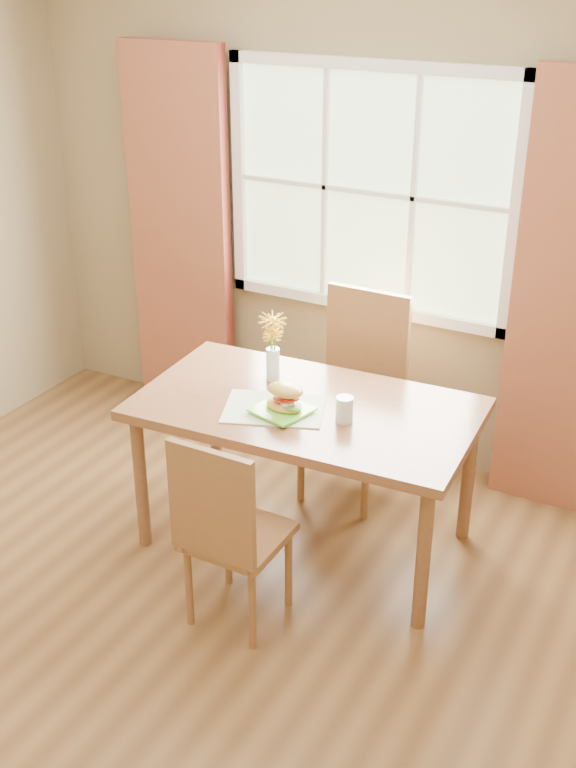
% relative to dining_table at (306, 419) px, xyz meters
% --- Properties ---
extents(room, '(4.24, 3.84, 2.74)m').
position_rel_dining_table_xyz_m(room, '(-0.16, -0.86, 0.67)').
color(room, brown).
rests_on(room, ground).
extents(window, '(1.62, 0.06, 1.32)m').
position_rel_dining_table_xyz_m(window, '(-0.16, 1.02, 0.82)').
color(window, '#B2CE9C').
rests_on(window, room).
extents(curtain_left, '(0.65, 0.08, 2.20)m').
position_rel_dining_table_xyz_m(curtain_left, '(-1.31, 0.92, 0.42)').
color(curtain_left, maroon).
rests_on(curtain_left, room).
extents(dining_table, '(1.60, 0.96, 0.76)m').
position_rel_dining_table_xyz_m(dining_table, '(0.00, 0.00, 0.00)').
color(dining_table, brown).
rests_on(dining_table, room).
extents(chair_near, '(0.39, 0.39, 0.93)m').
position_rel_dining_table_xyz_m(chair_near, '(-0.00, -0.70, -0.17)').
color(chair_near, brown).
rests_on(chair_near, room).
extents(chair_far, '(0.46, 0.46, 1.10)m').
position_rel_dining_table_xyz_m(chair_far, '(0.00, 0.59, -0.08)').
color(chair_far, brown).
rests_on(chair_far, room).
extents(placemat, '(0.54, 0.47, 0.01)m').
position_rel_dining_table_xyz_m(placemat, '(-0.11, -0.11, 0.08)').
color(placemat, beige).
rests_on(placemat, dining_table).
extents(plate, '(0.28, 0.28, 0.01)m').
position_rel_dining_table_xyz_m(plate, '(-0.05, -0.13, 0.09)').
color(plate, '#74DE37').
rests_on(plate, placemat).
extents(croissant_sandwich, '(0.19, 0.13, 0.13)m').
position_rel_dining_table_xyz_m(croissant_sandwich, '(-0.04, -0.13, 0.16)').
color(croissant_sandwich, '#E6B74E').
rests_on(croissant_sandwich, plate).
extents(water_glass, '(0.08, 0.08, 0.12)m').
position_rel_dining_table_xyz_m(water_glass, '(0.22, -0.06, 0.13)').
color(water_glass, silver).
rests_on(water_glass, dining_table).
extents(flower_vase, '(0.14, 0.14, 0.34)m').
position_rel_dining_table_xyz_m(flower_vase, '(-0.26, 0.15, 0.29)').
color(flower_vase, silver).
rests_on(flower_vase, dining_table).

